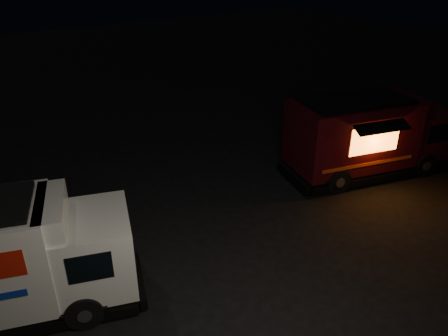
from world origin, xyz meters
The scene contains 2 objects.
ground centered at (0.00, 0.00, 0.00)m, with size 80.00×80.00×0.00m, color black.
red_truck centered at (7.90, 1.04, 1.43)m, with size 6.13×2.26×2.85m, color #370A10, non-canonical shape.
Camera 1 is at (-4.64, -7.65, 7.32)m, focal length 35.00 mm.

